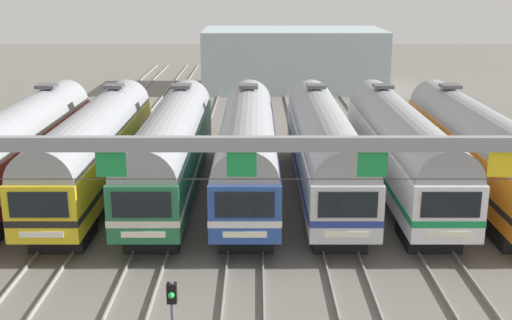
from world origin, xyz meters
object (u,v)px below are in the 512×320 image
Objects in this scene: yard_signal_mast at (172,308)px; commuter_train_silver at (323,145)px; commuter_train_orange at (475,145)px; commuter_train_white at (399,145)px; commuter_train_green at (171,145)px; commuter_train_yellow at (95,145)px; commuter_train_blue at (247,145)px; commuter_train_maroon at (19,145)px; catenary_gantry at (241,171)px.

commuter_train_silver is at bearing 69.14° from yard_signal_mast.
commuter_train_orange is at bearing 0.00° from commuter_train_silver.
commuter_train_white is at bearing 0.00° from commuter_train_silver.
commuter_train_green is 11.80m from commuter_train_white.
commuter_train_yellow is 1.00× the size of commuter_train_blue.
commuter_train_yellow is at bearing 180.00° from commuter_train_blue.
commuter_train_blue is 11.80m from commuter_train_orange.
commuter_train_maroon and commuter_train_silver have the same top height.
commuter_train_blue and commuter_train_orange have the same top height.
commuter_train_maroon is 1.00× the size of commuter_train_blue.
commuter_train_yellow and commuter_train_white have the same top height.
commuter_train_green reaches higher than yard_signal_mast.
yard_signal_mast is (9.83, -15.49, -0.78)m from commuter_train_maroon.
commuter_train_yellow is 7.87m from commuter_train_blue.
commuter_train_blue reaches higher than yard_signal_mast.
commuter_train_yellow and commuter_train_silver have the same top height.
commuter_train_yellow reaches higher than yard_signal_mast.
commuter_train_orange is at bearing 0.00° from commuter_train_blue.
yard_signal_mast is (1.97, -15.49, -0.78)m from commuter_train_green.
commuter_train_yellow is at bearing 180.00° from commuter_train_silver.
catenary_gantry reaches higher than commuter_train_blue.
catenary_gantry reaches higher than commuter_train_maroon.
commuter_train_white is (11.80, 0.00, 0.00)m from commuter_train_green.
commuter_train_blue is at bearing 0.00° from commuter_train_green.
commuter_train_blue is at bearing 90.00° from catenary_gantry.
commuter_train_white is (19.67, 0.00, 0.00)m from commuter_train_maroon.
commuter_train_maroon is 18.36m from yard_signal_mast.
yard_signal_mast is at bearing -134.72° from catenary_gantry.
commuter_train_blue is at bearing 82.76° from yard_signal_mast.
commuter_train_white is at bearing 0.00° from commuter_train_yellow.
commuter_train_blue is at bearing 180.00° from commuter_train_white.
commuter_train_green is at bearing 0.00° from commuter_train_yellow.
commuter_train_maroon is at bearing 131.16° from catenary_gantry.
commuter_train_white and commuter_train_orange have the same top height.
commuter_train_blue is at bearing 180.00° from commuter_train_orange.
yard_signal_mast is at bearing -97.24° from commuter_train_blue.
commuter_train_yellow is 1.00× the size of commuter_train_silver.
yard_signal_mast is (-1.97, -15.49, -0.78)m from commuter_train_blue.
commuter_train_maroon is at bearing 180.00° from commuter_train_silver.
catenary_gantry is at bearing -106.25° from commuter_train_silver.
commuter_train_yellow is 1.00× the size of commuter_train_green.
commuter_train_yellow is at bearing 0.00° from commuter_train_maroon.
commuter_train_silver is 1.00× the size of commuter_train_orange.
catenary_gantry is (-7.87, -13.50, 2.73)m from commuter_train_white.
commuter_train_green is 1.00× the size of commuter_train_white.
commuter_train_orange is (7.87, 0.00, 0.00)m from commuter_train_silver.
commuter_train_maroon reaches higher than yard_signal_mast.
commuter_train_green is at bearing 180.00° from commuter_train_white.
commuter_train_white is 15.86m from catenary_gantry.
catenary_gantry is at bearing -120.23° from commuter_train_white.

